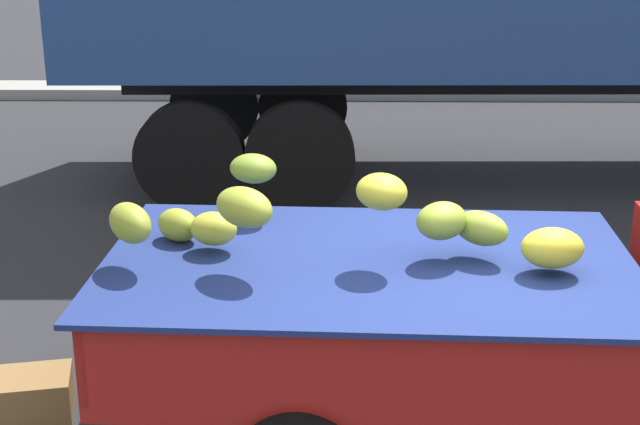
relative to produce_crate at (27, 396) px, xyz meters
name	(u,v)px	position (x,y,z in m)	size (l,w,h in m)	color
curb_strip	(391,91)	(2.73, 9.62, -0.05)	(80.00, 0.80, 0.16)	gray
produce_crate	(27,396)	(0.00, 0.00, 0.00)	(0.52, 0.36, 0.26)	olive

